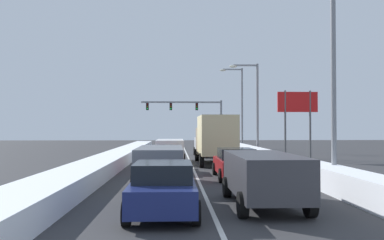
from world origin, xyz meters
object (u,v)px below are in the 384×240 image
Objects in this scene: suv_gray_center_lane_second at (160,162)px; sedan_maroon_center_lane_third at (163,158)px; sedan_red_right_lane_second at (236,163)px; street_lamp_right_mid at (254,101)px; sedan_navy_center_lane_nearest at (163,187)px; roadside_sign_right at (298,109)px; box_truck_right_lane_third at (215,137)px; street_lamp_right_far at (239,102)px; suv_silver_right_lane_fourth at (206,145)px; suv_white_center_lane_fourth at (170,148)px; street_lamp_right_near at (325,70)px; traffic_light_gantry at (193,112)px; suv_charcoal_right_lane_nearest at (263,174)px.

suv_gray_center_lane_second is 5.69m from sedan_maroon_center_lane_third.
sedan_red_right_lane_second is 16.94m from street_lamp_right_mid.
roadside_sign_right is at bearing 62.67° from sedan_navy_center_lane_nearest.
street_lamp_right_far is at bearing 75.50° from box_truck_right_lane_third.
street_lamp_right_mid is (4.26, -0.12, 3.98)m from suv_silver_right_lane_fourth.
street_lamp_right_near is at bearing -61.54° from suv_white_center_lane_fourth.
suv_gray_center_lane_second is (-3.68, -2.20, 0.25)m from sedan_red_right_lane_second.
sedan_navy_center_lane_nearest is 5.91m from suv_gray_center_lane_second.
traffic_light_gantry reaches higher than sedan_maroon_center_lane_third.
street_lamp_right_near reaches higher than suv_charcoal_right_lane_nearest.
traffic_light_gantry is 1.27× the size of street_lamp_right_mid.
street_lamp_right_mid reaches higher than suv_charcoal_right_lane_nearest.
suv_gray_center_lane_second is 34.87m from traffic_light_gantry.
traffic_light_gantry is 1.93× the size of roadside_sign_right.
suv_gray_center_lane_second reaches higher than sedan_maroon_center_lane_third.
box_truck_right_lane_third is at bearing 78.93° from sedan_navy_center_lane_nearest.
box_truck_right_lane_third is at bearing 108.70° from street_lamp_right_near.
traffic_light_gantry reaches higher than suv_gray_center_lane_second.
street_lamp_right_far is at bearing 69.94° from sedan_maroon_center_lane_third.
box_truck_right_lane_third is at bearing -88.80° from traffic_light_gantry.
sedan_navy_center_lane_nearest is 40.72m from traffic_light_gantry.
suv_silver_right_lane_fourth is at bearing 82.56° from sedan_navy_center_lane_nearest.
sedan_maroon_center_lane_third is at bearing -122.00° from street_lamp_right_mid.
street_lamp_right_far reaches higher than suv_silver_right_lane_fourth.
sedan_maroon_center_lane_third is 0.54× the size of street_lamp_right_mid.
suv_charcoal_right_lane_nearest is 7.10m from sedan_red_right_lane_second.
street_lamp_right_mid reaches higher than suv_silver_right_lane_fourth.
sedan_navy_center_lane_nearest is at bearing -112.56° from sedan_red_right_lane_second.
traffic_light_gantry is (-0.73, 32.35, 3.96)m from sedan_red_right_lane_second.
street_lamp_right_mid is (4.23, 22.99, 3.98)m from suv_charcoal_right_lane_nearest.
suv_gray_center_lane_second is at bearing -149.12° from sedan_red_right_lane_second.
suv_charcoal_right_lane_nearest is 1.00× the size of suv_white_center_lane_fourth.
traffic_light_gantry is at bearing 90.79° from suv_charcoal_right_lane_nearest.
sedan_maroon_center_lane_third is (-3.71, 3.48, 0.00)m from sedan_red_right_lane_second.
suv_white_center_lane_fourth is at bearing 109.20° from sedan_red_right_lane_second.
suv_white_center_lane_fourth is (-3.19, -6.24, 0.00)m from suv_silver_right_lane_fourth.
roadside_sign_right is at bearing 37.00° from sedan_maroon_center_lane_third.
suv_silver_right_lane_fourth is 18.55m from suv_gray_center_lane_second.
box_truck_right_lane_third is 1.60× the size of sedan_navy_center_lane_nearest.
suv_charcoal_right_lane_nearest is at bearing -89.92° from suv_silver_right_lane_fourth.
street_lamp_right_mid is at bearing 119.47° from roadside_sign_right.
sedan_navy_center_lane_nearest is 0.53× the size of street_lamp_right_near.
suv_charcoal_right_lane_nearest is at bearing -79.17° from suv_white_center_lane_fourth.
suv_silver_right_lane_fourth and suv_white_center_lane_fourth have the same top height.
suv_gray_center_lane_second is at bearing -89.72° from sedan_maroon_center_lane_third.
traffic_light_gantry is at bearing 91.80° from suv_silver_right_lane_fourth.
sedan_maroon_center_lane_third is at bearing 90.28° from suv_gray_center_lane_second.
suv_silver_right_lane_fourth is at bearing 90.08° from suv_charcoal_right_lane_nearest.
suv_gray_center_lane_second is 0.46× the size of traffic_light_gantry.
suv_charcoal_right_lane_nearest reaches higher than sedan_navy_center_lane_nearest.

